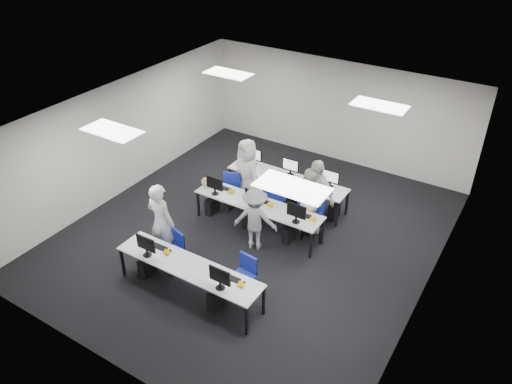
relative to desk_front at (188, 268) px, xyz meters
The scene contains 23 objects.
room 2.54m from the desk_front, 90.00° to the left, with size 9.00×9.02×3.00m.
ceiling_panels 3.33m from the desk_front, 90.00° to the left, with size 5.20×4.60×0.02m.
desk_front is the anchor object (origin of this frame).
desk_mid 2.60m from the desk_front, 90.00° to the left, with size 3.20×0.70×0.73m.
desk_back 4.00m from the desk_front, 90.00° to the left, with size 3.20×0.70×0.73m.
equipment_front 0.38m from the desk_front, behind, with size 2.51×0.41×1.19m.
equipment_mid 2.61m from the desk_front, 94.24° to the left, with size 2.91×0.41×1.19m.
equipment_back 4.04m from the desk_front, 87.27° to the left, with size 2.91×0.41×1.19m.
chair_0 1.02m from the desk_front, 150.89° to the left, with size 0.54×0.56×0.87m.
chair_1 1.14m from the desk_front, 30.42° to the left, with size 0.49×0.53×0.90m.
chair_2 3.34m from the desk_front, 111.35° to the left, with size 0.42×0.46×0.81m.
chair_3 3.10m from the desk_front, 90.45° to the left, with size 0.48×0.51×0.85m.
chair_4 3.33m from the desk_front, 68.23° to the left, with size 0.58×0.60×0.94m.
chair_5 3.58m from the desk_front, 109.45° to the left, with size 0.60×0.62×0.94m.
chair_6 3.44m from the desk_front, 89.05° to the left, with size 0.57×0.59×0.89m.
chair_7 3.57m from the desk_front, 74.91° to the left, with size 0.49×0.53×0.86m.
handbag 2.97m from the desk_front, 119.28° to the left, with size 0.32×0.20×0.26m, color tan.
student_0 1.41m from the desk_front, 152.28° to the left, with size 0.68×0.44×1.85m, color beige.
student_1 3.38m from the desk_front, 73.15° to the left, with size 0.81×0.63×1.66m, color beige.
student_2 3.58m from the desk_front, 103.71° to the left, with size 0.87×0.57×1.78m, color beige.
student_3 3.55m from the desk_front, 71.93° to the left, with size 1.08×0.45×1.84m, color beige.
photographer 2.02m from the desk_front, 81.51° to the left, with size 0.99×0.57×1.53m, color slate.
dslr_camera 2.36m from the desk_front, 83.64° to the left, with size 0.14×0.18×0.10m, color black.
Camera 1 is at (5.10, -8.07, 7.15)m, focal length 35.00 mm.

